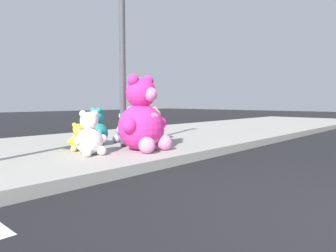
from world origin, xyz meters
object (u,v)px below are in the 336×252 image
Objects in this scene: plush_pink_large at (143,120)px; plush_lavender at (126,128)px; plush_brown at (153,133)px; plush_tan at (153,127)px; plush_teal at (95,130)px; sign_pole at (122,53)px; plush_yellow at (79,139)px; plush_white at (90,137)px.

plush_lavender is at bearing 64.61° from plush_pink_large.
plush_brown is 0.75× the size of plush_tan.
plush_brown is 0.75× the size of plush_teal.
sign_pole is 4.48× the size of plush_tan.
plush_teal is 0.99× the size of plush_lavender.
plush_pink_large is 0.80m from plush_brown.
plush_teal is (0.56, 0.34, 0.10)m from plush_yellow.
plush_brown is at bearing 32.32° from plush_pink_large.
plush_teal is (-0.20, 1.10, -0.22)m from plush_pink_large.
plush_white is at bearing -174.97° from plush_brown.
plush_pink_large reaches higher than plush_yellow.
plush_pink_large is at bearing -142.53° from plush_tan.
sign_pole is 1.60m from plush_brown.
sign_pole is 4.47× the size of plush_teal.
plush_brown is at bearing -135.42° from plush_tan.
plush_yellow is at bearing 135.19° from plush_pink_large.
sign_pole is 4.62× the size of plush_white.
plush_tan is (0.95, 0.19, -1.41)m from sign_pole.
plush_brown is 0.74× the size of plush_lavender.
sign_pole is 1.52m from plush_teal.
plush_pink_large is (-0.06, -0.59, -1.19)m from sign_pole.
plush_teal is at bearing 139.65° from plush_brown.
plush_pink_large is at bearing -17.07° from plush_white.
plush_white is (-0.86, 0.27, -0.23)m from plush_pink_large.
plush_lavender is at bearing 44.64° from sign_pole.
plush_tan is 0.99× the size of plush_lavender.
plush_teal is at bearing 116.89° from sign_pole.
plush_yellow is (-0.76, 0.76, -0.32)m from plush_pink_large.
plush_teal reaches higher than plush_white.
plush_yellow is at bearing -169.05° from plush_lavender.
plush_white is at bearing -164.81° from plush_tan.
plush_brown is at bearing -75.54° from plush_lavender.
plush_pink_large is at bearing -95.80° from sign_pole.
plush_white is (-0.66, -0.83, -0.01)m from plush_teal.
plush_tan is 1.03× the size of plush_white.
plush_white is at bearing -101.79° from plush_yellow.
plush_yellow is 0.66m from plush_teal.
plush_pink_large reaches higher than plush_tan.
plush_tan reaches higher than plush_white.
sign_pole is at bearing 84.20° from plush_pink_large.
plush_yellow is 1.26m from plush_lavender.
sign_pole is 6.78× the size of plush_yellow.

